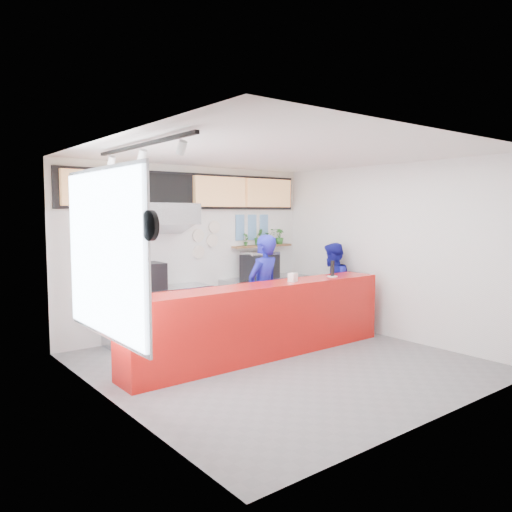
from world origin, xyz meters
TOP-DOWN VIEW (x-y plane):
  - floor at (0.00, 0.00)m, footprint 5.00×5.00m
  - ceiling at (0.00, 0.00)m, footprint 5.00×5.00m
  - wall_back at (0.00, 2.50)m, footprint 5.00×0.00m
  - wall_left at (-2.50, 0.00)m, footprint 0.00×5.00m
  - wall_right at (2.50, 0.00)m, footprint 0.00×5.00m
  - service_counter at (0.00, 0.40)m, footprint 4.50×0.60m
  - cream_band at (0.00, 2.49)m, footprint 5.00×0.02m
  - prep_bench at (-0.80, 2.20)m, footprint 1.80×0.60m
  - panini_oven at (-1.00, 2.20)m, footprint 0.50×0.50m
  - extraction_hood at (-0.80, 2.15)m, footprint 1.20×0.70m
  - hood_lip at (-0.80, 2.15)m, footprint 1.20×0.69m
  - right_bench at (1.50, 2.20)m, footprint 1.80×0.60m
  - espresso_machine at (1.38, 2.20)m, footprint 0.87×0.77m
  - espresso_tray at (1.38, 2.20)m, footprint 0.67×0.49m
  - herb_shelf at (1.60, 2.40)m, footprint 1.40×0.18m
  - menu_board_far_left at (-1.75, 2.38)m, footprint 1.10×0.10m
  - menu_board_mid_left at (-0.59, 2.38)m, footprint 1.10×0.10m
  - menu_board_mid_right at (0.57, 2.38)m, footprint 1.10×0.10m
  - menu_board_far_right at (1.73, 2.38)m, footprint 1.10×0.10m
  - soffit at (0.00, 2.46)m, footprint 4.80×0.04m
  - window_pane at (-2.47, 0.30)m, footprint 0.04×2.20m
  - window_frame at (-2.45, 0.30)m, footprint 0.03×2.30m
  - wall_clock_rim at (-2.46, -0.90)m, footprint 0.05×0.30m
  - wall_clock_face at (-2.43, -0.90)m, footprint 0.02×0.26m
  - track_rail at (-2.10, 0.00)m, footprint 0.05×2.40m
  - dec_plate_a at (0.15, 2.47)m, footprint 0.24×0.03m
  - dec_plate_b at (0.45, 2.47)m, footprint 0.24×0.03m
  - dec_plate_c at (0.15, 2.47)m, footprint 0.24×0.03m
  - dec_plate_d at (0.50, 2.47)m, footprint 0.24×0.03m
  - photo_frame_a at (1.10, 2.48)m, footprint 0.20×0.02m
  - photo_frame_b at (1.40, 2.48)m, footprint 0.20×0.02m
  - photo_frame_c at (1.70, 2.48)m, footprint 0.20×0.02m
  - photo_frame_d at (1.10, 2.48)m, footprint 0.20×0.02m
  - photo_frame_e at (1.40, 2.48)m, footprint 0.20×0.02m
  - photo_frame_f at (1.70, 2.48)m, footprint 0.20×0.02m
  - staff_center at (0.38, 0.87)m, footprint 0.74×0.58m
  - staff_right at (2.14, 1.00)m, footprint 0.99×0.94m
  - herb_a at (1.18, 2.40)m, footprint 0.16×0.13m
  - herb_b at (1.50, 2.40)m, footprint 0.21×0.18m
  - herb_c at (1.76, 2.40)m, footprint 0.30×0.26m
  - herb_d at (2.05, 2.40)m, footprint 0.21×0.20m
  - glass_vase at (-2.04, 0.39)m, footprint 0.16×0.16m
  - basil_vase at (-2.04, 0.39)m, footprint 0.38×0.34m
  - napkin_holder at (0.54, 0.33)m, footprint 0.18×0.14m
  - white_plate at (1.46, 0.37)m, footprint 0.20×0.20m
  - pepper_mill at (1.46, 0.37)m, footprint 0.08×0.08m

SIDE VIEW (x-z plane):
  - floor at x=0.00m, z-range 0.00..0.00m
  - prep_bench at x=-0.80m, z-range 0.00..0.90m
  - right_bench at x=1.50m, z-range 0.00..0.90m
  - service_counter at x=0.00m, z-range 0.00..1.10m
  - staff_right at x=2.14m, z-range 0.00..1.61m
  - staff_center at x=0.38m, z-range 0.00..1.81m
  - white_plate at x=1.46m, z-range 1.10..1.11m
  - panini_oven at x=-1.00m, z-range 0.90..1.34m
  - espresso_machine at x=1.38m, z-range 0.90..1.36m
  - napkin_holder at x=0.54m, z-range 1.10..1.24m
  - glass_vase at x=-2.04m, z-range 1.10..1.29m
  - pepper_mill at x=1.46m, z-range 1.11..1.37m
  - espresso_tray at x=1.38m, z-range 1.35..1.41m
  - dec_plate_c at x=0.15m, z-range 1.33..1.57m
  - wall_back at x=0.00m, z-range -1.00..4.00m
  - wall_left at x=-2.50m, z-range -1.00..4.00m
  - wall_right at x=2.50m, z-range -1.00..4.00m
  - herb_shelf at x=1.60m, z-range 1.48..1.52m
  - basil_vase at x=-2.04m, z-range 1.32..1.69m
  - herb_a at x=1.18m, z-range 1.52..1.78m
  - dec_plate_b at x=0.45m, z-range 1.53..1.77m
  - herb_d at x=2.05m, z-range 1.52..1.83m
  - herb_c at x=1.76m, z-range 1.52..1.84m
  - herb_b at x=1.50m, z-range 1.52..1.85m
  - window_pane at x=-2.47m, z-range 0.75..2.65m
  - window_frame at x=-2.45m, z-range 0.70..2.70m
  - dec_plate_a at x=0.15m, z-range 1.63..1.87m
  - photo_frame_d at x=1.10m, z-range 1.62..1.88m
  - photo_frame_e at x=1.40m, z-range 1.62..1.88m
  - photo_frame_f at x=1.70m, z-range 1.62..1.88m
  - dec_plate_d at x=0.50m, z-range 1.78..2.02m
  - hood_lip at x=-0.80m, z-range 1.79..2.11m
  - photo_frame_a at x=1.10m, z-range 1.88..2.12m
  - photo_frame_b at x=1.40m, z-range 1.88..2.12m
  - photo_frame_c at x=1.70m, z-range 1.88..2.12m
  - wall_clock_rim at x=-2.46m, z-range 1.90..2.20m
  - wall_clock_face at x=-2.43m, z-range 1.92..2.18m
  - extraction_hood at x=-0.80m, z-range 1.98..2.32m
  - menu_board_far_left at x=-1.75m, z-range 2.27..2.82m
  - menu_board_mid_left at x=-0.59m, z-range 2.27..2.82m
  - menu_board_mid_right at x=0.57m, z-range 2.27..2.82m
  - menu_board_far_right at x=1.73m, z-range 2.27..2.82m
  - soffit at x=0.00m, z-range 2.22..2.88m
  - cream_band at x=0.00m, z-range 2.20..3.00m
  - track_rail at x=-2.10m, z-range 2.92..2.96m
  - ceiling at x=0.00m, z-range 3.00..3.00m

